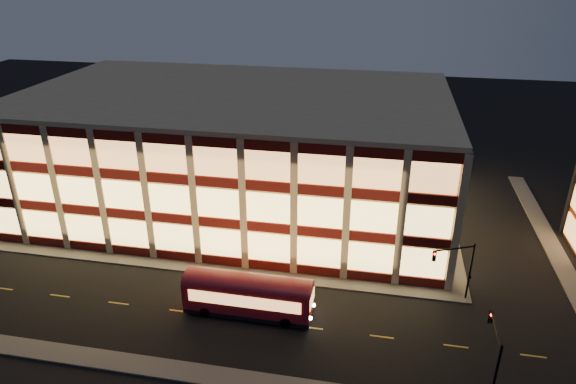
# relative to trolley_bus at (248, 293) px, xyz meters

# --- Properties ---
(ground) EXTENTS (200.00, 200.00, 0.00)m
(ground) POSITION_rel_trolley_bus_xyz_m (-4.17, 5.03, -2.13)
(ground) COLOR black
(ground) RESTS_ON ground
(sidewalk_office_south) EXTENTS (54.00, 2.00, 0.15)m
(sidewalk_office_south) POSITION_rel_trolley_bus_xyz_m (-7.17, 6.03, -2.06)
(sidewalk_office_south) COLOR #514F4C
(sidewalk_office_south) RESTS_ON ground
(sidewalk_office_east) EXTENTS (2.00, 30.00, 0.15)m
(sidewalk_office_east) POSITION_rel_trolley_bus_xyz_m (18.83, 22.03, -2.06)
(sidewalk_office_east) COLOR #514F4C
(sidewalk_office_east) RESTS_ON ground
(sidewalk_tower_west) EXTENTS (2.00, 30.00, 0.15)m
(sidewalk_tower_west) POSITION_rel_trolley_bus_xyz_m (29.83, 22.03, -2.06)
(sidewalk_tower_west) COLOR #514F4C
(sidewalk_tower_west) RESTS_ON ground
(sidewalk_near) EXTENTS (100.00, 2.00, 0.15)m
(sidewalk_near) POSITION_rel_trolley_bus_xyz_m (-4.17, -7.97, -2.06)
(sidewalk_near) COLOR #514F4C
(sidewalk_near) RESTS_ON ground
(office_building) EXTENTS (50.45, 30.45, 14.50)m
(office_building) POSITION_rel_trolley_bus_xyz_m (-7.09, 21.94, 5.12)
(office_building) COLOR tan
(office_building) RESTS_ON ground
(traffic_signal_far) EXTENTS (3.79, 1.87, 6.00)m
(traffic_signal_far) POSITION_rel_trolley_bus_xyz_m (18.04, 5.26, 1.98)
(traffic_signal_far) COLOR black
(traffic_signal_far) RESTS_ON ground
(traffic_signal_near) EXTENTS (0.32, 4.45, 6.00)m
(traffic_signal_near) POSITION_rel_trolley_bus_xyz_m (19.33, -6.00, 2.00)
(traffic_signal_near) COLOR black
(traffic_signal_near) RESTS_ON ground
(trolley_bus) EXTENTS (11.38, 3.05, 3.85)m
(trolley_bus) POSITION_rel_trolley_bus_xyz_m (0.00, 0.00, 0.00)
(trolley_bus) COLOR maroon
(trolley_bus) RESTS_ON ground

